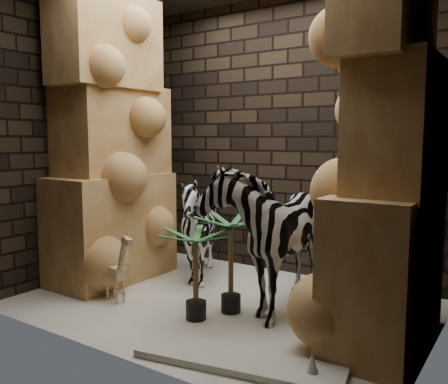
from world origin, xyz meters
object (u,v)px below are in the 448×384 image
Objects in this scene: zebra_right at (274,221)px; palm_back at (196,274)px; giraffe_toy at (115,264)px; zebra_left at (198,234)px; surfboard at (238,361)px; palm_front at (231,264)px.

palm_back is at bearing -122.49° from zebra_right.
giraffe_toy is at bearing -152.79° from zebra_right.
zebra_right reaches higher than palm_back.
surfboard is at bearing -31.80° from zebra_left.
zebra_left reaches higher than palm_front.
zebra_left is (-0.97, 0.17, -0.25)m from zebra_right.
zebra_left is at bearing 126.00° from palm_back.
palm_back is (-0.37, -0.65, -0.38)m from zebra_right.
surfboard is (0.56, -0.78, -0.40)m from palm_front.
zebra_right is 1.02m from zebra_left.
giraffe_toy is (-1.25, -0.72, -0.42)m from zebra_right.
zebra_left reaches higher than giraffe_toy.
zebra_right is at bearing 44.52° from giraffe_toy.
palm_front is (-0.22, -0.36, -0.33)m from zebra_right.
zebra_left is 1.90m from surfboard.
zebra_left is 0.94m from giraffe_toy.
surfboard is (0.34, -1.13, -0.73)m from zebra_right.
zebra_left is at bearing 167.60° from zebra_right.
palm_back reaches higher than giraffe_toy.
palm_back is at bearing 18.92° from giraffe_toy.
zebra_right is 2.22× the size of giraffe_toy.
zebra_right is at bearing 3.30° from zebra_left.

